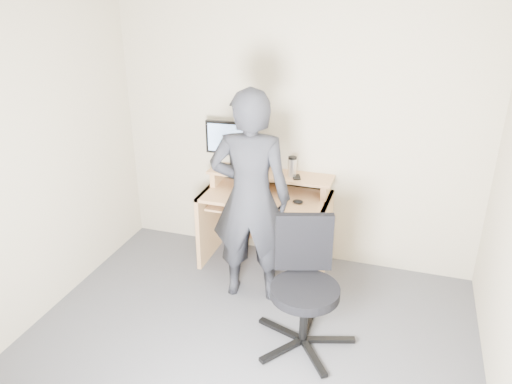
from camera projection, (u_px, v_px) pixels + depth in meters
The scene contains 14 objects.
ground at pixel (234, 368), 3.66m from camera, with size 3.50×3.50×0.00m, color #56565C.
back_wall at pixel (295, 136), 4.68m from camera, with size 3.50×0.02×2.50m, color #BBB395.
ceiling at pixel (226, 5), 2.65m from camera, with size 3.50×3.50×0.02m, color white.
desk at pixel (268, 211), 4.82m from camera, with size 1.20×0.60×0.91m.
monitor at pixel (231, 141), 4.74m from camera, with size 0.50×0.14×0.47m.
external_drive at pixel (257, 160), 4.78m from camera, with size 0.07×0.13×0.20m, color black.
travel_mug at pixel (292, 168), 4.63m from camera, with size 0.08×0.08×0.17m, color silver.
smartphone at pixel (296, 177), 4.64m from camera, with size 0.07×0.13×0.01m, color black.
charger at pixel (241, 172), 4.73m from camera, with size 0.04×0.04×0.04m, color black.
headphones at pixel (254, 169), 4.81m from camera, with size 0.16×0.16×0.02m, color silver.
keyboard at pixel (256, 206), 4.65m from camera, with size 0.46×0.18×0.03m, color black.
mouse at pixel (298, 202), 4.49m from camera, with size 0.10×0.06×0.04m, color black.
office_chair at pixel (304, 280), 3.75m from camera, with size 0.79×0.75×0.99m.
person at pixel (250, 198), 4.15m from camera, with size 0.68×0.45×1.87m, color black.
Camera 1 is at (1.01, -2.64, 2.66)m, focal length 35.00 mm.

